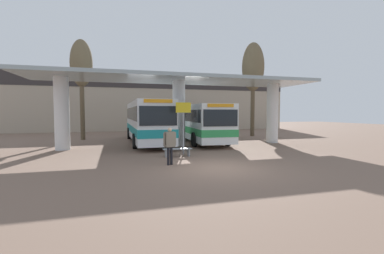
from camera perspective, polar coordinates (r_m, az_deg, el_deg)
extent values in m
plane|color=#755B4C|center=(11.66, 5.95, -9.05)|extent=(100.00, 100.00, 0.00)
cube|color=tan|center=(35.69, -8.88, 5.27)|extent=(40.00, 0.50, 7.60)
cube|color=#332D2D|center=(35.91, -8.92, 9.88)|extent=(40.00, 0.58, 1.82)
cylinder|color=silver|center=(19.03, -26.95, 2.69)|extent=(0.93, 0.93, 4.84)
cylinder|color=silver|center=(19.13, -2.93, 3.03)|extent=(0.93, 0.93, 4.84)
cylinder|color=silver|center=(22.26, 17.44, 2.90)|extent=(0.93, 0.93, 4.84)
cube|color=#93A3A8|center=(19.29, -2.95, 10.59)|extent=(20.86, 5.04, 0.24)
cube|color=silver|center=(21.71, -10.11, 1.46)|extent=(2.78, 12.15, 2.98)
cube|color=black|center=(21.70, -10.12, 2.95)|extent=(2.81, 11.67, 0.95)
cube|color=teal|center=(21.74, -10.09, -0.31)|extent=(2.82, 12.19, 0.54)
cube|color=black|center=(15.68, -7.47, 2.48)|extent=(2.30, 0.11, 1.19)
cube|color=orange|center=(15.70, -7.50, 5.78)|extent=(1.75, 0.09, 0.22)
cylinder|color=black|center=(17.95, -12.60, -3.10)|extent=(0.30, 1.06, 1.06)
cylinder|color=black|center=(18.31, -4.78, -2.91)|extent=(0.30, 1.06, 1.06)
cylinder|color=black|center=(24.98, -13.84, -1.37)|extent=(0.30, 1.06, 1.06)
cylinder|color=black|center=(25.24, -8.17, -1.26)|extent=(0.30, 1.06, 1.06)
cube|color=white|center=(21.95, 1.69, 1.22)|extent=(2.99, 10.77, 2.74)
cube|color=black|center=(21.94, 1.69, 2.58)|extent=(3.01, 10.35, 0.88)
cube|color=#2D934C|center=(21.98, 1.69, -0.39)|extent=(3.03, 10.81, 0.49)
cube|color=black|center=(16.81, 6.40, 2.01)|extent=(2.34, 0.16, 1.10)
cube|color=orange|center=(16.82, 6.42, 4.80)|extent=(1.78, 0.12, 0.22)
cylinder|color=black|center=(18.52, 0.52, -2.81)|extent=(0.32, 1.08, 1.07)
cylinder|color=black|center=(19.28, 7.88, -2.61)|extent=(0.32, 1.08, 1.07)
cylinder|color=black|center=(24.61, -2.93, -1.33)|extent=(0.32, 1.08, 1.07)
cylinder|color=black|center=(25.18, 2.76, -1.23)|extent=(0.32, 1.08, 1.07)
cube|color=gray|center=(14.47, -3.28, -4.88)|extent=(1.63, 0.44, 0.04)
cube|color=gray|center=(14.38, -5.83, -5.86)|extent=(0.07, 0.37, 0.42)
cube|color=gray|center=(14.66, -0.78, -5.68)|extent=(0.07, 0.37, 0.42)
cylinder|color=gray|center=(15.15, -1.92, -1.48)|extent=(0.09, 0.09, 2.48)
cube|color=gold|center=(15.11, -1.93, 4.35)|extent=(0.90, 0.06, 0.60)
cylinder|color=black|center=(12.20, -5.30, -6.45)|extent=(0.15, 0.15, 0.86)
cylinder|color=black|center=(12.26, -4.61, -6.39)|extent=(0.15, 0.15, 0.86)
cube|color=#706656|center=(12.12, -4.97, -2.75)|extent=(0.51, 0.37, 0.71)
sphere|color=tan|center=(12.09, -4.98, -0.61)|extent=(0.20, 0.20, 0.20)
cylinder|color=#706656|center=(12.01, -6.17, -2.78)|extent=(0.11, 0.11, 0.61)
cylinder|color=#706656|center=(12.24, -3.79, -2.66)|extent=(0.11, 0.11, 0.61)
cylinder|color=brown|center=(25.46, -23.19, 3.87)|extent=(0.40, 0.40, 5.78)
ellipsoid|color=brown|center=(25.85, -23.39, 12.91)|extent=(1.94, 1.94, 4.26)
cylinder|color=brown|center=(27.99, 13.31, 4.08)|extent=(0.43, 0.43, 5.90)
ellipsoid|color=brown|center=(28.40, 13.42, 12.88)|extent=(2.30, 2.30, 5.07)
cube|color=navy|center=(32.85, -2.22, 0.45)|extent=(4.35, 1.85, 1.33)
cube|color=#1E2328|center=(32.82, -2.22, 2.10)|extent=(2.40, 1.68, 0.57)
cylinder|color=black|center=(34.06, -0.34, -0.39)|extent=(0.70, 0.23, 0.70)
cylinder|color=black|center=(32.34, 0.45, -0.58)|extent=(0.70, 0.23, 0.70)
cylinder|color=black|center=(33.49, -4.79, -0.47)|extent=(0.70, 0.23, 0.70)
cylinder|color=black|center=(31.74, -4.23, -0.66)|extent=(0.70, 0.23, 0.70)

